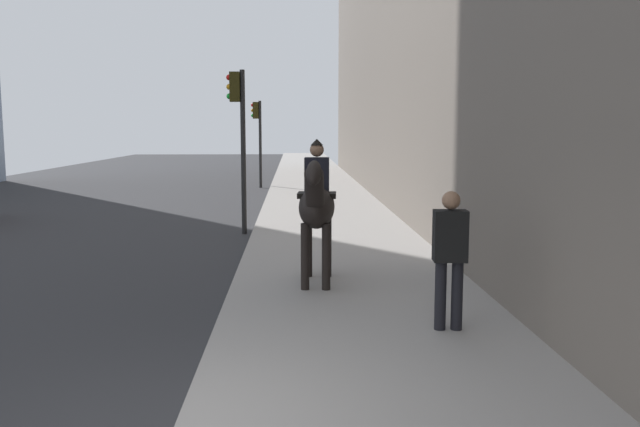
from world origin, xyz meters
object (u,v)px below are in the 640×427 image
object	(u,v)px
pedestrian_greeting	(450,251)
traffic_light_near_curb	(239,125)
mounted_horse_near	(317,205)
traffic_light_far_curb	(258,130)

from	to	relation	value
pedestrian_greeting	traffic_light_near_curb	world-z (taller)	traffic_light_near_curb
mounted_horse_near	traffic_light_near_curb	world-z (taller)	traffic_light_near_curb
mounted_horse_near	traffic_light_far_curb	size ratio (longest dim) A/B	0.62
mounted_horse_near	pedestrian_greeting	xyz separation A→B (m)	(-2.44, -1.53, -0.28)
traffic_light_near_curb	traffic_light_far_curb	world-z (taller)	traffic_light_near_curb
pedestrian_greeting	traffic_light_far_curb	distance (m)	21.08
pedestrian_greeting	traffic_light_far_curb	size ratio (longest dim) A/B	0.46
mounted_horse_near	traffic_light_near_curb	distance (m)	6.14
traffic_light_near_curb	traffic_light_far_curb	bearing A→B (deg)	1.02
traffic_light_far_curb	mounted_horse_near	bearing A→B (deg)	-174.16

